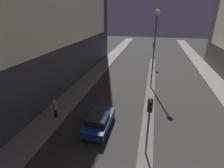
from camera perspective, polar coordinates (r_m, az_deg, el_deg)
name	(u,v)px	position (r m, az deg, el deg)	size (l,w,h in m)	color
median_strip	(151,88)	(22.93, 12.46, -1.33)	(1.05, 29.97, 0.12)	#56544F
traffic_light_near	(149,115)	(11.19, 12.07, -9.72)	(0.32, 0.42, 4.25)	#4C4C51
traffic_light_mid	(154,49)	(31.38, 13.49, 11.12)	(0.32, 0.42, 4.25)	#4C4C51
street_lamp	(155,35)	(21.51, 13.98, 15.13)	(0.57, 0.57, 9.26)	#4C4C51
car_left_lane	(99,121)	(14.81, -4.34, -12.05)	(1.84, 4.13, 1.43)	navy
pedestrian_on_left_sidewalk	(55,108)	(16.73, -18.12, -7.48)	(0.37, 0.37, 1.76)	black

